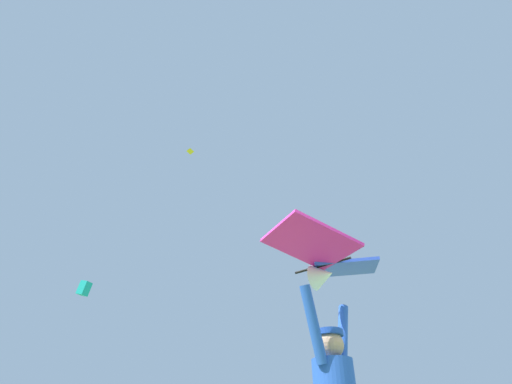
# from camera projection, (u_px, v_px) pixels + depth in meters

# --- Properties ---
(held_stunt_kite) EXTENTS (1.53, 1.01, 0.38)m
(held_stunt_kite) POSITION_uv_depth(u_px,v_px,m) (327.00, 262.00, 3.65)
(held_stunt_kite) COLOR black
(distant_kite_yellow_low_right) EXTENTS (0.61, 0.61, 0.20)m
(distant_kite_yellow_low_right) POSITION_uv_depth(u_px,v_px,m) (190.00, 151.00, 30.97)
(distant_kite_yellow_low_right) COLOR yellow
(distant_kite_teal_low_left) EXTENTS (0.89, 0.98, 1.05)m
(distant_kite_teal_low_left) POSITION_uv_depth(u_px,v_px,m) (84.00, 288.00, 26.21)
(distant_kite_teal_low_left) COLOR #19B2AD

